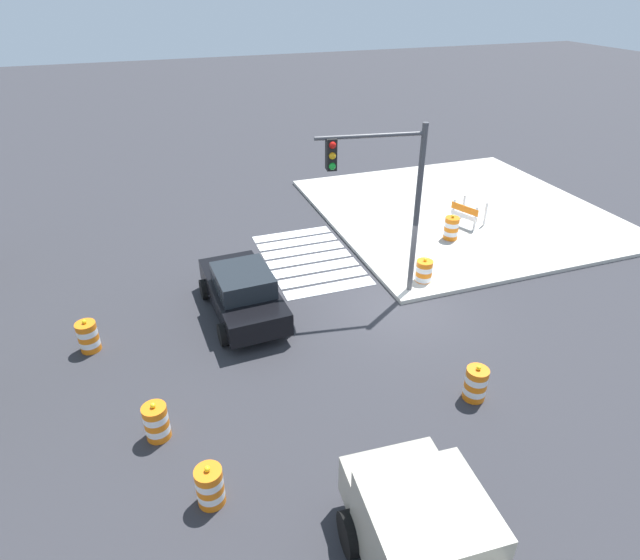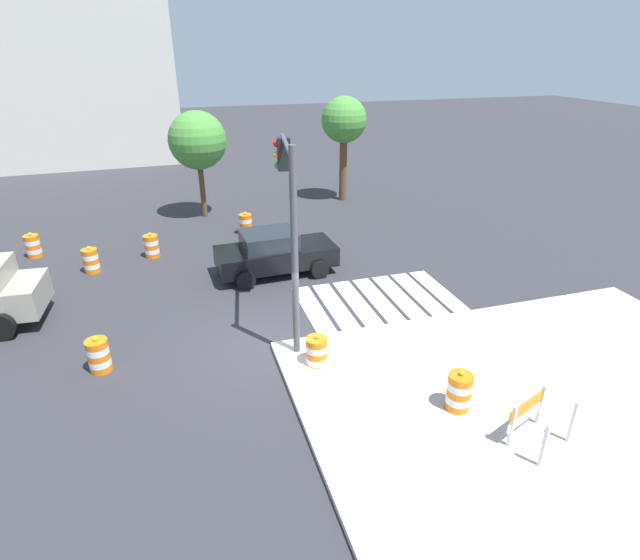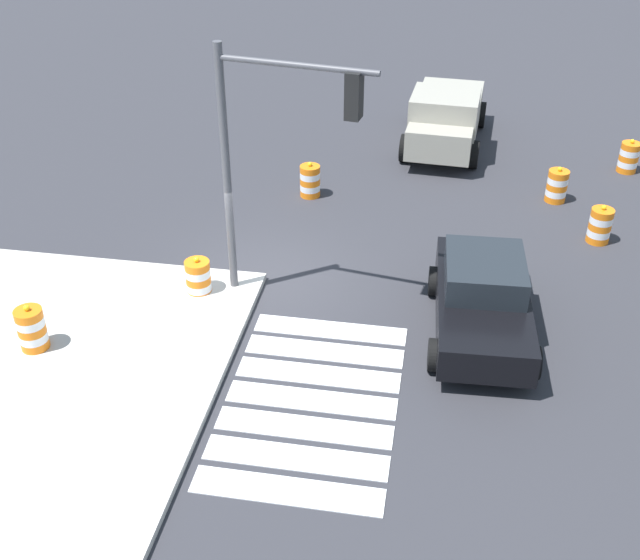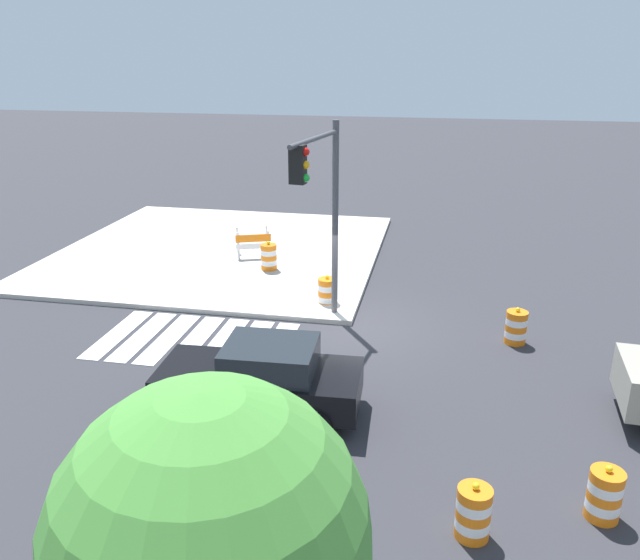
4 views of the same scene
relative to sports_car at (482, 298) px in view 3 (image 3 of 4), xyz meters
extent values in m
plane|color=#2D2D33|center=(-1.20, -4.88, -0.81)|extent=(120.00, 120.00, 0.00)
cube|color=silver|center=(0.55, -3.08, -0.80)|extent=(0.60, 3.20, 0.02)
cube|color=silver|center=(1.30, -3.08, -0.80)|extent=(0.60, 3.20, 0.02)
cube|color=silver|center=(2.05, -3.08, -0.80)|extent=(0.60, 3.20, 0.02)
cube|color=silver|center=(2.80, -3.08, -0.80)|extent=(0.60, 3.20, 0.02)
cube|color=silver|center=(3.55, -3.08, -0.80)|extent=(0.60, 3.20, 0.02)
cube|color=silver|center=(4.30, -3.08, -0.80)|extent=(0.60, 3.20, 0.02)
cube|color=silver|center=(5.05, -3.08, -0.80)|extent=(0.60, 3.20, 0.02)
cube|color=black|center=(0.06, 0.00, -0.13)|extent=(4.38, 2.04, 0.70)
cube|color=#1E2328|center=(-0.19, -0.01, 0.52)|extent=(1.97, 1.69, 0.60)
cylinder|color=black|center=(1.36, 1.01, -0.48)|extent=(0.67, 0.27, 0.66)
cylinder|color=black|center=(1.45, -0.88, -0.48)|extent=(0.67, 0.27, 0.66)
cylinder|color=black|center=(-1.33, 0.89, -0.48)|extent=(0.67, 0.27, 0.66)
cylinder|color=black|center=(-1.25, -1.01, -0.48)|extent=(0.67, 0.27, 0.66)
cube|color=gray|center=(-11.30, -1.00, 0.06)|extent=(2.63, 2.16, 0.90)
cube|color=gray|center=(-9.21, -1.14, 0.36)|extent=(2.03, 2.12, 1.50)
cube|color=gray|center=(-8.11, -1.22, 0.06)|extent=(1.52, 1.99, 0.90)
cylinder|color=black|center=(-8.34, -0.18, -0.39)|extent=(0.86, 0.36, 0.84)
cylinder|color=black|center=(-8.48, -2.21, -0.39)|extent=(0.86, 0.36, 0.84)
cylinder|color=black|center=(-11.74, 0.05, -0.39)|extent=(0.86, 0.36, 0.84)
cylinder|color=black|center=(-11.87, -1.99, -0.39)|extent=(0.86, 0.36, 0.84)
cylinder|color=orange|center=(-6.48, 2.09, -0.72)|extent=(0.56, 0.56, 0.18)
cylinder|color=white|center=(-6.48, 2.09, -0.54)|extent=(0.56, 0.56, 0.18)
cylinder|color=orange|center=(-6.48, 2.09, -0.36)|extent=(0.56, 0.56, 0.18)
cylinder|color=white|center=(-6.48, 2.09, -0.18)|extent=(0.56, 0.56, 0.18)
cylinder|color=orange|center=(-6.48, 2.09, 0.00)|extent=(0.56, 0.56, 0.18)
sphere|color=yellow|center=(-6.48, 2.09, 0.15)|extent=(0.12, 0.12, 0.12)
cylinder|color=orange|center=(-5.65, -4.65, -0.72)|extent=(0.56, 0.56, 0.18)
cylinder|color=white|center=(-5.65, -4.65, -0.54)|extent=(0.56, 0.56, 0.18)
cylinder|color=orange|center=(-5.65, -4.65, -0.36)|extent=(0.56, 0.56, 0.18)
cylinder|color=white|center=(-5.65, -4.65, -0.18)|extent=(0.56, 0.56, 0.18)
cylinder|color=orange|center=(-5.65, -4.65, 0.00)|extent=(0.56, 0.56, 0.18)
sphere|color=yellow|center=(-5.65, -4.65, 0.15)|extent=(0.12, 0.12, 0.12)
cylinder|color=orange|center=(-4.33, 2.96, -0.72)|extent=(0.56, 0.56, 0.18)
cylinder|color=white|center=(-4.33, 2.96, -0.54)|extent=(0.56, 0.56, 0.18)
cylinder|color=orange|center=(-4.33, 2.96, -0.36)|extent=(0.56, 0.56, 0.18)
cylinder|color=white|center=(-4.33, 2.96, -0.18)|extent=(0.56, 0.56, 0.18)
cylinder|color=orange|center=(-4.33, 2.96, 0.00)|extent=(0.56, 0.56, 0.18)
sphere|color=yellow|center=(-4.33, 2.96, 0.15)|extent=(0.12, 0.12, 0.12)
cylinder|color=orange|center=(-0.25, -6.20, -0.72)|extent=(0.56, 0.56, 0.18)
cylinder|color=white|center=(-0.25, -6.20, -0.54)|extent=(0.56, 0.56, 0.18)
cylinder|color=orange|center=(-0.25, -6.20, -0.36)|extent=(0.56, 0.56, 0.18)
cylinder|color=white|center=(-0.25, -6.20, -0.18)|extent=(0.56, 0.56, 0.18)
cylinder|color=orange|center=(-0.25, -6.20, 0.00)|extent=(0.56, 0.56, 0.18)
sphere|color=yellow|center=(-0.25, -6.20, 0.15)|extent=(0.12, 0.12, 0.12)
cylinder|color=orange|center=(-8.83, 4.35, -0.72)|extent=(0.56, 0.56, 0.18)
cylinder|color=white|center=(-8.83, 4.35, -0.54)|extent=(0.56, 0.56, 0.18)
cylinder|color=orange|center=(-8.83, 4.35, -0.36)|extent=(0.56, 0.56, 0.18)
cylinder|color=white|center=(-8.83, 4.35, -0.18)|extent=(0.56, 0.56, 0.18)
cylinder|color=orange|center=(-8.83, 4.35, 0.00)|extent=(0.56, 0.56, 0.18)
sphere|color=yellow|center=(-8.83, 4.35, 0.15)|extent=(0.12, 0.12, 0.12)
cylinder|color=orange|center=(2.31, -8.84, -0.57)|extent=(0.56, 0.56, 0.18)
cylinder|color=white|center=(2.31, -8.84, -0.39)|extent=(0.56, 0.56, 0.18)
cylinder|color=orange|center=(2.31, -8.84, -0.21)|extent=(0.56, 0.56, 0.18)
cylinder|color=white|center=(2.31, -8.84, -0.03)|extent=(0.56, 0.56, 0.18)
cylinder|color=orange|center=(2.31, -8.84, 0.15)|extent=(0.56, 0.56, 0.18)
sphere|color=yellow|center=(2.31, -8.84, 0.30)|extent=(0.12, 0.12, 0.12)
cylinder|color=#4C4C51|center=(-0.60, -5.48, 2.09)|extent=(0.18, 0.18, 5.50)
cylinder|color=#4C4C51|center=(-0.36, -3.90, 4.54)|extent=(0.62, 3.18, 0.12)
cube|color=black|center=(-0.18, -2.79, 4.09)|extent=(0.40, 0.33, 0.90)
sphere|color=red|center=(-0.37, -2.77, 4.39)|extent=(0.20, 0.20, 0.20)
sphere|color=#F2A514|center=(-0.37, -2.77, 4.09)|extent=(0.20, 0.20, 0.20)
sphere|color=green|center=(-0.37, -2.77, 3.79)|extent=(0.20, 0.20, 0.20)
camera|label=1|loc=(-13.75, 2.33, 8.48)|focal=29.47mm
camera|label=2|loc=(-3.37, -16.63, 6.90)|focal=28.08mm
camera|label=3|loc=(13.64, -1.07, 8.95)|focal=43.57mm
camera|label=4|loc=(-3.54, 11.55, 6.58)|focal=35.79mm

